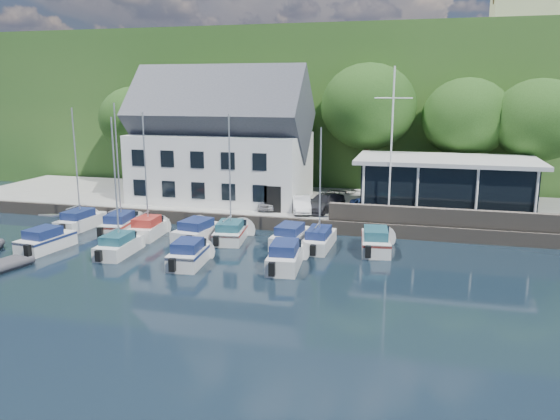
{
  "coord_description": "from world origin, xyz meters",
  "views": [
    {
      "loc": [
        9.11,
        -26.28,
        10.07
      ],
      "look_at": [
        -0.02,
        9.0,
        2.01
      ],
      "focal_mm": 35.0,
      "sensor_mm": 36.0,
      "label": 1
    }
  ],
  "objects_px": {
    "boat_r1_2": "(146,174)",
    "boat_r1_4": "(230,180)",
    "club_pavilion": "(445,185)",
    "boat_r1_5": "(291,234)",
    "car_blue": "(365,207)",
    "boat_r1_6": "(320,184)",
    "boat_r2_0": "(46,238)",
    "boat_r2_1": "(116,188)",
    "boat_r2_2": "(189,252)",
    "flagpole": "(391,145)",
    "car_white": "(301,204)",
    "car_dgrey": "(324,203)",
    "boat_r1_1": "(118,170)",
    "car_silver": "(265,202)",
    "boat_r2_3": "(285,254)",
    "boat_r1_0": "(77,170)",
    "harbor_building": "(222,148)",
    "boat_r1_3": "(198,230)",
    "dinghy_1": "(4,264)",
    "boat_r1_7": "(376,239)"
  },
  "relations": [
    {
      "from": "car_silver",
      "to": "dinghy_1",
      "type": "bearing_deg",
      "value": -144.25
    },
    {
      "from": "flagpole",
      "to": "boat_r2_1",
      "type": "height_order",
      "value": "flagpole"
    },
    {
      "from": "boat_r2_1",
      "to": "boat_r1_2",
      "type": "bearing_deg",
      "value": 90.44
    },
    {
      "from": "car_silver",
      "to": "boat_r2_0",
      "type": "relative_size",
      "value": 0.59
    },
    {
      "from": "boat_r1_4",
      "to": "boat_r1_5",
      "type": "relative_size",
      "value": 1.47
    },
    {
      "from": "club_pavilion",
      "to": "boat_r1_6",
      "type": "xyz_separation_m",
      "value": [
        -7.98,
        -8.55,
        1.12
      ]
    },
    {
      "from": "boat_r1_7",
      "to": "boat_r2_0",
      "type": "bearing_deg",
      "value": -172.82
    },
    {
      "from": "club_pavilion",
      "to": "boat_r1_7",
      "type": "relative_size",
      "value": 2.23
    },
    {
      "from": "car_blue",
      "to": "boat_r1_2",
      "type": "distance_m",
      "value": 15.91
    },
    {
      "from": "boat_r1_2",
      "to": "boat_r1_4",
      "type": "bearing_deg",
      "value": 0.31
    },
    {
      "from": "boat_r2_3",
      "to": "dinghy_1",
      "type": "bearing_deg",
      "value": -169.36
    },
    {
      "from": "harbor_building",
      "to": "boat_r1_5",
      "type": "bearing_deg",
      "value": -47.93
    },
    {
      "from": "car_blue",
      "to": "boat_r1_7",
      "type": "relative_size",
      "value": 0.62
    },
    {
      "from": "car_dgrey",
      "to": "flagpole",
      "type": "distance_m",
      "value": 6.98
    },
    {
      "from": "car_silver",
      "to": "boat_r1_0",
      "type": "distance_m",
      "value": 14.12
    },
    {
      "from": "car_dgrey",
      "to": "boat_r1_5",
      "type": "height_order",
      "value": "car_dgrey"
    },
    {
      "from": "harbor_building",
      "to": "club_pavilion",
      "type": "distance_m",
      "value": 18.15
    },
    {
      "from": "boat_r1_2",
      "to": "boat_r2_0",
      "type": "height_order",
      "value": "boat_r1_2"
    },
    {
      "from": "boat_r2_1",
      "to": "car_blue",
      "type": "bearing_deg",
      "value": 33.36
    },
    {
      "from": "car_blue",
      "to": "boat_r2_2",
      "type": "xyz_separation_m",
      "value": [
        -9.1,
        -11.23,
        -0.86
      ]
    },
    {
      "from": "boat_r1_2",
      "to": "boat_r1_6",
      "type": "height_order",
      "value": "boat_r1_2"
    },
    {
      "from": "car_dgrey",
      "to": "boat_r1_4",
      "type": "height_order",
      "value": "boat_r1_4"
    },
    {
      "from": "club_pavilion",
      "to": "boat_r1_1",
      "type": "relative_size",
      "value": 1.45
    },
    {
      "from": "car_white",
      "to": "boat_r2_0",
      "type": "relative_size",
      "value": 0.69
    },
    {
      "from": "flagpole",
      "to": "boat_r1_6",
      "type": "height_order",
      "value": "flagpole"
    },
    {
      "from": "car_silver",
      "to": "boat_r1_3",
      "type": "height_order",
      "value": "car_silver"
    },
    {
      "from": "car_white",
      "to": "car_dgrey",
      "type": "xyz_separation_m",
      "value": [
        1.61,
        0.76,
        0.04
      ]
    },
    {
      "from": "boat_r1_3",
      "to": "boat_r1_0",
      "type": "bearing_deg",
      "value": -176.92
    },
    {
      "from": "boat_r2_3",
      "to": "boat_r1_1",
      "type": "bearing_deg",
      "value": 155.48
    },
    {
      "from": "car_dgrey",
      "to": "boat_r1_2",
      "type": "xyz_separation_m",
      "value": [
        -11.21,
        -6.78,
        2.75
      ]
    },
    {
      "from": "boat_r1_2",
      "to": "boat_r2_0",
      "type": "relative_size",
      "value": 1.63
    },
    {
      "from": "car_white",
      "to": "boat_r2_3",
      "type": "height_order",
      "value": "car_white"
    },
    {
      "from": "car_silver",
      "to": "boat_r2_3",
      "type": "xyz_separation_m",
      "value": [
        4.25,
        -10.63,
        -0.76
      ]
    },
    {
      "from": "car_blue",
      "to": "boat_r1_7",
      "type": "bearing_deg",
      "value": -91.62
    },
    {
      "from": "boat_r1_7",
      "to": "car_white",
      "type": "bearing_deg",
      "value": 131.08
    },
    {
      "from": "boat_r1_7",
      "to": "car_silver",
      "type": "bearing_deg",
      "value": 139.86
    },
    {
      "from": "car_dgrey",
      "to": "boat_r1_1",
      "type": "distance_m",
      "value": 15.26
    },
    {
      "from": "club_pavilion",
      "to": "boat_r1_5",
      "type": "distance_m",
      "value": 13.24
    },
    {
      "from": "car_blue",
      "to": "boat_r1_5",
      "type": "xyz_separation_m",
      "value": [
        -4.3,
        -5.72,
        -0.9
      ]
    },
    {
      "from": "car_blue",
      "to": "boat_r1_6",
      "type": "bearing_deg",
      "value": -126.29
    },
    {
      "from": "car_blue",
      "to": "boat_r2_1",
      "type": "relative_size",
      "value": 0.44
    },
    {
      "from": "car_dgrey",
      "to": "boat_r1_6",
      "type": "bearing_deg",
      "value": -62.9
    },
    {
      "from": "car_blue",
      "to": "boat_r1_6",
      "type": "relative_size",
      "value": 0.44
    },
    {
      "from": "club_pavilion",
      "to": "boat_r2_3",
      "type": "distance_m",
      "value": 16.06
    },
    {
      "from": "club_pavilion",
      "to": "boat_r1_1",
      "type": "distance_m",
      "value": 24.0
    },
    {
      "from": "club_pavilion",
      "to": "car_dgrey",
      "type": "xyz_separation_m",
      "value": [
        -8.84,
        -2.07,
        -1.4
      ]
    },
    {
      "from": "car_white",
      "to": "dinghy_1",
      "type": "relative_size",
      "value": 1.33
    },
    {
      "from": "car_dgrey",
      "to": "flagpole",
      "type": "xyz_separation_m",
      "value": [
        4.94,
        -1.6,
        4.66
      ]
    },
    {
      "from": "boat_r2_2",
      "to": "boat_r1_0",
      "type": "bearing_deg",
      "value": 147.38
    },
    {
      "from": "boat_r1_4",
      "to": "boat_r1_5",
      "type": "xyz_separation_m",
      "value": [
        4.2,
        -0.08,
        -3.48
      ]
    }
  ]
}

